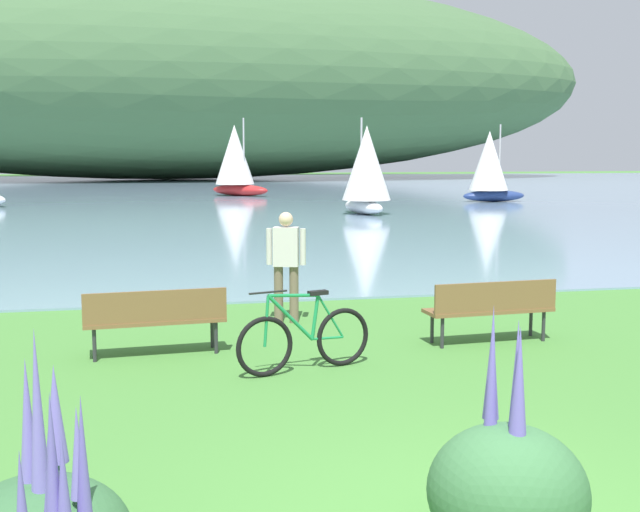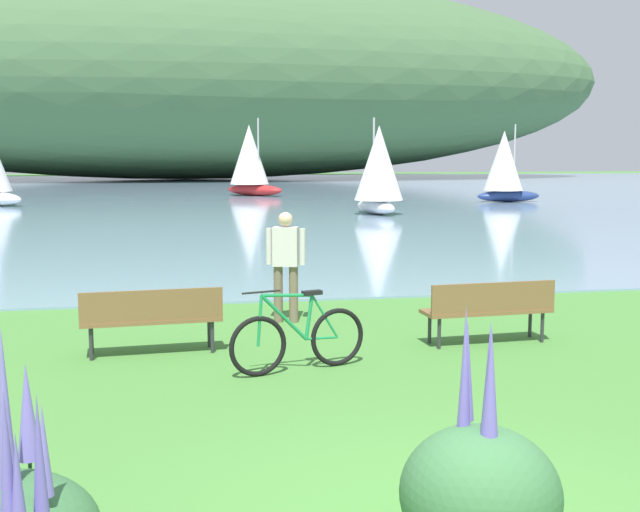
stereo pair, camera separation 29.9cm
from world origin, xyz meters
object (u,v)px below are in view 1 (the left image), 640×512
(park_bench_near_camera, at_px, (155,316))
(park_bench_further_along, at_px, (491,306))
(sailboat_toward_hillside, at_px, (235,159))
(person_at_shoreline, at_px, (286,260))
(bicycle_leaning_near_bench, at_px, (304,339))
(sailboat_nearest_to_shore, at_px, (490,165))
(sailboat_far_off, at_px, (366,169))

(park_bench_near_camera, height_order, park_bench_further_along, same)
(park_bench_further_along, distance_m, sailboat_toward_hillside, 38.34)
(person_at_shoreline, bearing_deg, park_bench_near_camera, -139.33)
(bicycle_leaning_near_bench, xyz_separation_m, person_at_shoreline, (0.23, 2.80, 0.58))
(sailboat_nearest_to_shore, height_order, sailboat_far_off, sailboat_nearest_to_shore)
(park_bench_near_camera, height_order, sailboat_nearest_to_shore, sailboat_nearest_to_shore)
(person_at_shoreline, bearing_deg, bicycle_leaning_near_bench, -94.71)
(park_bench_further_along, relative_size, bicycle_leaning_near_bench, 1.07)
(park_bench_near_camera, height_order, sailboat_toward_hillside, sailboat_toward_hillside)
(bicycle_leaning_near_bench, relative_size, person_at_shoreline, 1.00)
(park_bench_near_camera, distance_m, bicycle_leaning_near_bench, 2.07)
(park_bench_near_camera, bearing_deg, person_at_shoreline, 40.67)
(park_bench_near_camera, distance_m, sailboat_nearest_to_shore, 34.17)
(bicycle_leaning_near_bench, height_order, sailboat_toward_hillside, sailboat_toward_hillside)
(park_bench_further_along, bearing_deg, park_bench_near_camera, 177.29)
(park_bench_near_camera, distance_m, sailboat_toward_hillside, 38.42)
(park_bench_near_camera, bearing_deg, sailboat_far_off, 68.69)
(sailboat_far_off, bearing_deg, person_at_shoreline, -108.06)
(sailboat_toward_hillside, height_order, sailboat_far_off, sailboat_toward_hillside)
(park_bench_near_camera, xyz_separation_m, sailboat_nearest_to_shore, (17.31, 29.42, 1.43))
(bicycle_leaning_near_bench, relative_size, sailboat_far_off, 0.42)
(park_bench_further_along, height_order, sailboat_far_off, sailboat_far_off)
(bicycle_leaning_near_bench, bearing_deg, sailboat_far_off, 73.46)
(person_at_shoreline, relative_size, sailboat_nearest_to_shore, 0.42)
(bicycle_leaning_near_bench, xyz_separation_m, sailboat_nearest_to_shore, (15.56, 30.52, 1.55))
(park_bench_near_camera, xyz_separation_m, park_bench_further_along, (4.52, -0.21, 0.00))
(sailboat_nearest_to_shore, bearing_deg, sailboat_toward_hillside, 145.40)
(park_bench_further_along, height_order, sailboat_toward_hillside, sailboat_toward_hillside)
(sailboat_toward_hillside, bearing_deg, park_bench_near_camera, -97.10)
(park_bench_further_along, xyz_separation_m, sailboat_nearest_to_shore, (12.79, 29.64, 1.43))
(person_at_shoreline, distance_m, sailboat_nearest_to_shore, 31.70)
(sailboat_nearest_to_shore, bearing_deg, person_at_shoreline, -118.94)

